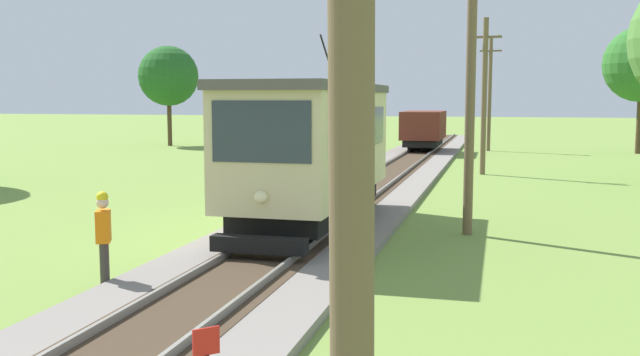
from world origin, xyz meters
name	(u,v)px	position (x,y,z in m)	size (l,w,h in m)	color
red_tram	(313,147)	(0.00, 13.95, 2.19)	(2.60, 8.54, 4.79)	beige
freight_car	(424,128)	(0.00, 40.66, 1.56)	(2.40, 5.20, 2.31)	maroon
utility_pole_foreground	(351,74)	(3.92, 0.18, 3.56)	(1.40, 0.49, 6.93)	brown
utility_pole_near_tram	(471,62)	(3.92, 14.35, 4.31)	(1.40, 0.54, 8.43)	brown
utility_pole_mid	(484,95)	(3.92, 28.90, 3.58)	(1.40, 0.55, 6.97)	brown
utility_pole_far	(490,93)	(3.92, 43.82, 3.78)	(1.40, 0.30, 7.37)	brown
gravel_pile	(342,149)	(-4.41, 36.91, 0.43)	(2.22, 2.22, 0.86)	#9E998E
track_worker	(104,235)	(-2.21, 7.68, 0.98)	(0.38, 0.45, 1.78)	#38332D
tree_right_near	(168,76)	(-18.60, 43.11, 5.02)	(4.30, 4.30, 7.18)	#4C3823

